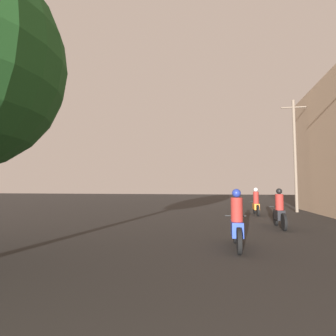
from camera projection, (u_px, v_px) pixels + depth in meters
motorcycle_blue at (237, 224)px, 7.21m from camera, size 0.60×2.00×1.62m
motorcycle_black at (279, 212)px, 10.74m from camera, size 0.60×2.14×1.62m
motorcycle_orange at (256, 204)px, 15.74m from camera, size 0.60×2.02×1.63m
utility_pole_far at (295, 153)px, 17.65m from camera, size 1.60×0.20×7.60m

